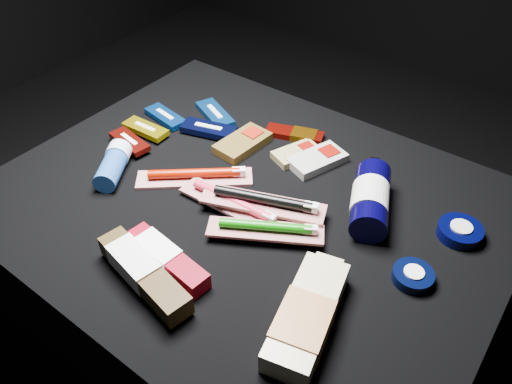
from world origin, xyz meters
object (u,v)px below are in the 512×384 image
Objects in this scene: lotion_bottle at (371,199)px; toothpaste_carton_red at (164,256)px; bodywash_bottle at (306,317)px; deodorant_stick at (113,165)px.

lotion_bottle is 1.20× the size of toothpaste_carton_red.
toothpaste_carton_red is at bearing 174.92° from bodywash_bottle.
deodorant_stick reaches higher than toothpaste_carton_red.
lotion_bottle reaches higher than deodorant_stick.
lotion_bottle is 0.29m from bodywash_bottle.
lotion_bottle is 0.53m from deodorant_stick.
bodywash_bottle is 0.27m from toothpaste_carton_red.
bodywash_bottle is 0.53m from deodorant_stick.
deodorant_stick is (-0.52, 0.07, 0.00)m from bodywash_bottle.
deodorant_stick is 0.70× the size of toothpaste_carton_red.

